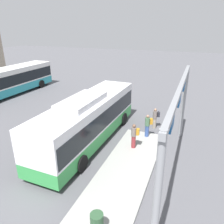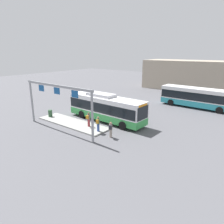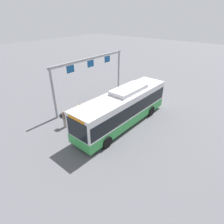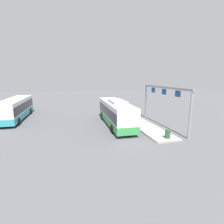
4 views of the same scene
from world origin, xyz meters
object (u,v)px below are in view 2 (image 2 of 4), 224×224
object	(u,v)px
bus_background_left	(198,97)
person_boarding	(111,129)
person_waiting_mid	(89,119)
trash_bin	(50,113)
person_waiting_near	(98,124)
bus_main	(106,107)

from	to	relation	value
bus_background_left	person_boarding	xyz separation A→B (m)	(-3.33, -17.52, -0.89)
person_waiting_mid	trash_bin	world-z (taller)	person_waiting_mid
person_boarding	person_waiting_mid	xyz separation A→B (m)	(-3.78, 0.64, 0.16)
person_waiting_near	trash_bin	world-z (taller)	person_waiting_near
bus_background_left	person_waiting_near	xyz separation A→B (m)	(-5.23, -17.34, -0.73)
bus_background_left	person_boarding	size ratio (longest dim) A/B	6.84
trash_bin	bus_main	bearing A→B (deg)	28.76
bus_main	bus_background_left	size ratio (longest dim) A/B	0.96
bus_background_left	trash_bin	distance (m)	22.18
bus_background_left	trash_bin	bearing A→B (deg)	52.82
bus_background_left	person_waiting_near	bearing A→B (deg)	74.62
person_boarding	person_waiting_mid	world-z (taller)	person_waiting_mid
bus_main	bus_background_left	xyz separation A→B (m)	(7.19, 13.68, -0.03)
person_waiting_mid	trash_bin	xyz separation A→B (m)	(-6.70, -0.44, -0.44)
person_waiting_near	person_waiting_mid	xyz separation A→B (m)	(-1.88, 0.46, 0.00)
person_boarding	trash_bin	size ratio (longest dim) A/B	1.86
person_waiting_near	trash_bin	distance (m)	8.60
bus_background_left	person_waiting_mid	world-z (taller)	bus_background_left
bus_main	person_boarding	size ratio (longest dim) A/B	6.54
bus_main	person_waiting_near	bearing A→B (deg)	-60.17
person_waiting_mid	trash_bin	distance (m)	6.73
bus_background_left	person_waiting_mid	xyz separation A→B (m)	(-7.11, -16.88, -0.73)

